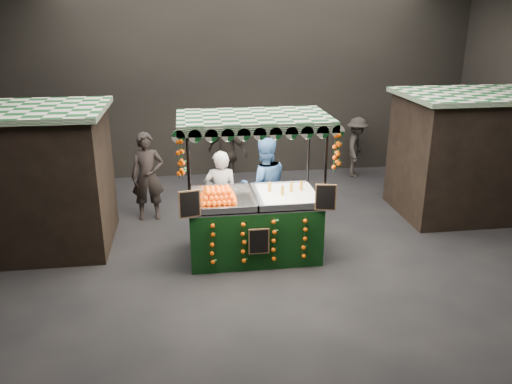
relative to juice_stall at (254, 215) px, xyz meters
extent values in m
plane|color=black|center=(0.40, 0.00, -0.79)|extent=(12.00, 12.00, 0.00)
cube|color=black|center=(0.40, 5.00, 1.71)|extent=(12.00, 0.10, 5.00)
cube|color=black|center=(0.40, -5.00, 1.71)|extent=(12.00, 0.10, 5.00)
cube|color=black|center=(-4.00, 1.00, 0.46)|extent=(2.80, 2.00, 2.50)
cube|color=#104C1E|center=(-4.00, 1.00, 1.76)|extent=(3.00, 2.20, 0.10)
cube|color=black|center=(4.80, 1.50, 0.46)|extent=(2.80, 2.00, 2.50)
cube|color=#104C1E|center=(4.80, 1.50, 1.76)|extent=(3.00, 2.20, 0.10)
cube|color=#0B3311|center=(-0.01, 0.04, -0.28)|extent=(2.26, 1.23, 1.03)
cube|color=silver|center=(-0.01, 0.04, 0.26)|extent=(2.26, 1.23, 0.04)
cylinder|color=black|center=(-1.11, -0.54, 0.44)|extent=(0.05, 0.05, 2.46)
cylinder|color=black|center=(1.09, -0.54, 0.44)|extent=(0.05, 0.05, 2.46)
cylinder|color=black|center=(-1.11, 0.63, 0.44)|extent=(0.05, 0.05, 2.46)
cylinder|color=black|center=(1.09, 0.63, 0.44)|extent=(0.05, 0.05, 2.46)
cube|color=#104C1E|center=(-0.01, 0.04, 1.71)|extent=(2.51, 1.49, 0.08)
cube|color=white|center=(0.61, 0.04, 0.32)|extent=(1.01, 1.11, 0.08)
cube|color=black|center=(-1.12, -0.61, 0.49)|extent=(0.35, 0.10, 0.45)
cube|color=black|center=(1.10, -0.61, 0.49)|extent=(0.35, 0.10, 0.45)
cube|color=black|center=(-0.01, -0.62, -0.23)|extent=(0.35, 0.03, 0.45)
imported|color=gray|center=(-0.52, 0.86, 0.08)|extent=(0.66, 0.46, 1.74)
imported|color=#284B81|center=(0.33, 1.00, 0.17)|extent=(1.00, 0.81, 1.93)
imported|color=black|center=(-1.95, 2.06, 0.14)|extent=(0.69, 0.47, 1.85)
imported|color=#2B2723|center=(4.45, 2.80, 0.10)|extent=(1.10, 1.07, 1.78)
imported|color=#2E2925|center=(-0.14, 3.65, 0.16)|extent=(1.16, 1.07, 1.90)
imported|color=#2C2824|center=(3.31, 4.29, 0.00)|extent=(0.97, 1.17, 1.58)
imported|color=black|center=(-4.10, 3.41, -0.02)|extent=(0.81, 0.58, 1.55)
imported|color=black|center=(4.34, 3.15, -0.03)|extent=(1.10, 1.45, 1.53)
camera|label=1|loc=(-1.13, -8.24, 3.38)|focal=35.88mm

